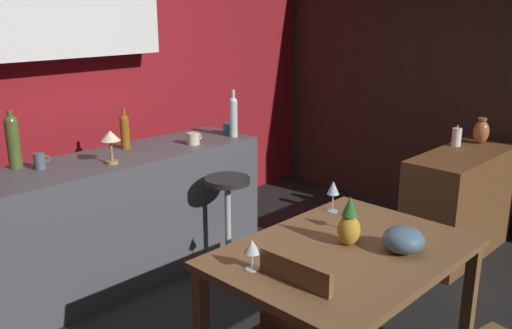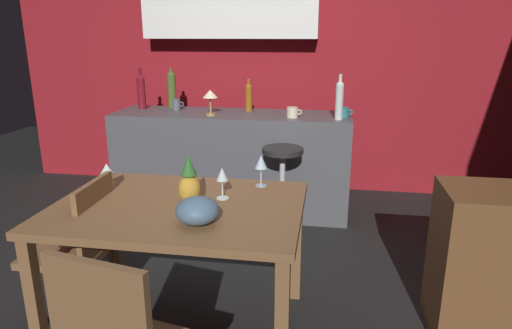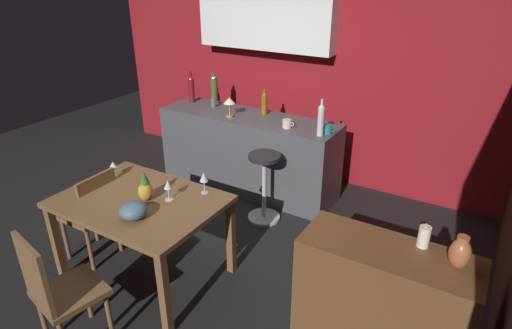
{
  "view_description": "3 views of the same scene",
  "coord_description": "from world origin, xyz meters",
  "px_view_note": "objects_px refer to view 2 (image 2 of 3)",
  "views": [
    {
      "loc": [
        -2.14,
        -1.87,
        1.89
      ],
      "look_at": [
        0.3,
        0.49,
        0.91
      ],
      "focal_mm": 38.56,
      "sensor_mm": 36.0,
      "label": 1
    },
    {
      "loc": [
        0.69,
        -2.54,
        1.59
      ],
      "look_at": [
        0.23,
        0.25,
        0.76
      ],
      "focal_mm": 31.67,
      "sensor_mm": 36.0,
      "label": 2
    },
    {
      "loc": [
        2.23,
        -2.47,
        2.4
      ],
      "look_at": [
        0.44,
        0.49,
        0.78
      ],
      "focal_mm": 29.57,
      "sensor_mm": 36.0,
      "label": 3
    }
  ],
  "objects_px": {
    "bar_stool": "(282,190)",
    "fruit_bowl": "(197,211)",
    "counter_lamp": "(210,96)",
    "wine_bottle_olive": "(172,88)",
    "wine_bottle_clear": "(339,99)",
    "wine_glass_left": "(222,176)",
    "cup_slate": "(177,105)",
    "chair_near_window": "(79,247)",
    "wine_bottle_ruby": "(141,90)",
    "cup_teal": "(343,112)",
    "wine_glass_right": "(261,163)",
    "wine_bottle_amber": "(249,96)",
    "pineapple_centerpiece": "(189,183)",
    "dining_table": "(179,219)",
    "cup_cream": "(292,112)",
    "wine_glass_center": "(107,170)"
  },
  "relations": [
    {
      "from": "bar_stool",
      "to": "fruit_bowl",
      "type": "distance_m",
      "value": 1.57
    },
    {
      "from": "counter_lamp",
      "to": "wine_bottle_olive",
      "type": "bearing_deg",
      "value": 142.39
    },
    {
      "from": "wine_bottle_clear",
      "to": "wine_glass_left",
      "type": "bearing_deg",
      "value": -111.92
    },
    {
      "from": "wine_glass_left",
      "to": "cup_slate",
      "type": "height_order",
      "value": "cup_slate"
    },
    {
      "from": "chair_near_window",
      "to": "wine_bottle_ruby",
      "type": "relative_size",
      "value": 2.25
    },
    {
      "from": "chair_near_window",
      "to": "cup_teal",
      "type": "xyz_separation_m",
      "value": [
        1.42,
        1.8,
        0.47
      ]
    },
    {
      "from": "wine_bottle_clear",
      "to": "counter_lamp",
      "type": "relative_size",
      "value": 1.68
    },
    {
      "from": "wine_glass_right",
      "to": "wine_bottle_amber",
      "type": "xyz_separation_m",
      "value": [
        -0.36,
        1.58,
        0.16
      ]
    },
    {
      "from": "cup_teal",
      "to": "counter_lamp",
      "type": "relative_size",
      "value": 0.55
    },
    {
      "from": "wine_bottle_ruby",
      "to": "wine_bottle_olive",
      "type": "height_order",
      "value": "wine_bottle_ruby"
    },
    {
      "from": "cup_slate",
      "to": "counter_lamp",
      "type": "height_order",
      "value": "counter_lamp"
    },
    {
      "from": "pineapple_centerpiece",
      "to": "wine_bottle_ruby",
      "type": "bearing_deg",
      "value": 119.0
    },
    {
      "from": "cup_slate",
      "to": "wine_glass_right",
      "type": "bearing_deg",
      "value": -56.21
    },
    {
      "from": "dining_table",
      "to": "pineapple_centerpiece",
      "type": "distance_m",
      "value": 0.2
    },
    {
      "from": "cup_slate",
      "to": "wine_bottle_clear",
      "type": "bearing_deg",
      "value": -8.93
    },
    {
      "from": "wine_glass_left",
      "to": "cup_teal",
      "type": "xyz_separation_m",
      "value": [
        0.66,
        1.63,
        0.08
      ]
    },
    {
      "from": "wine_glass_left",
      "to": "fruit_bowl",
      "type": "distance_m",
      "value": 0.34
    },
    {
      "from": "cup_cream",
      "to": "wine_bottle_clear",
      "type": "bearing_deg",
      "value": -4.69
    },
    {
      "from": "wine_bottle_amber",
      "to": "wine_bottle_olive",
      "type": "relative_size",
      "value": 0.79
    },
    {
      "from": "chair_near_window",
      "to": "wine_bottle_clear",
      "type": "relative_size",
      "value": 2.31
    },
    {
      "from": "pineapple_centerpiece",
      "to": "chair_near_window",
      "type": "bearing_deg",
      "value": -173.32
    },
    {
      "from": "wine_bottle_ruby",
      "to": "cup_cream",
      "type": "distance_m",
      "value": 1.45
    },
    {
      "from": "cup_teal",
      "to": "wine_bottle_amber",
      "type": "bearing_deg",
      "value": 167.38
    },
    {
      "from": "fruit_bowl",
      "to": "cup_teal",
      "type": "height_order",
      "value": "cup_teal"
    },
    {
      "from": "dining_table",
      "to": "wine_bottle_amber",
      "type": "height_order",
      "value": "wine_bottle_amber"
    },
    {
      "from": "wine_bottle_olive",
      "to": "wine_bottle_ruby",
      "type": "bearing_deg",
      "value": -152.88
    },
    {
      "from": "wine_bottle_amber",
      "to": "wine_bottle_clear",
      "type": "xyz_separation_m",
      "value": [
        0.8,
        -0.29,
        0.03
      ]
    },
    {
      "from": "cup_cream",
      "to": "cup_teal",
      "type": "relative_size",
      "value": 1.05
    },
    {
      "from": "wine_glass_center",
      "to": "cup_teal",
      "type": "bearing_deg",
      "value": 49.56
    },
    {
      "from": "bar_stool",
      "to": "wine_bottle_amber",
      "type": "bearing_deg",
      "value": 120.34
    },
    {
      "from": "wine_bottle_clear",
      "to": "cup_teal",
      "type": "distance_m",
      "value": 0.17
    },
    {
      "from": "wine_bottle_ruby",
      "to": "cup_slate",
      "type": "bearing_deg",
      "value": -2.85
    },
    {
      "from": "wine_glass_center",
      "to": "wine_bottle_amber",
      "type": "xyz_separation_m",
      "value": [
        0.49,
        1.76,
        0.19
      ]
    },
    {
      "from": "wine_glass_left",
      "to": "wine_bottle_clear",
      "type": "bearing_deg",
      "value": 68.08
    },
    {
      "from": "pineapple_centerpiece",
      "to": "fruit_bowl",
      "type": "xyz_separation_m",
      "value": [
        0.11,
        -0.24,
        -0.04
      ]
    },
    {
      "from": "wine_glass_right",
      "to": "cup_slate",
      "type": "xyz_separation_m",
      "value": [
        -1.02,
        1.52,
        0.07
      ]
    },
    {
      "from": "chair_near_window",
      "to": "wine_bottle_clear",
      "type": "height_order",
      "value": "wine_bottle_clear"
    },
    {
      "from": "wine_bottle_olive",
      "to": "cup_slate",
      "type": "bearing_deg",
      "value": -57.61
    },
    {
      "from": "wine_bottle_amber",
      "to": "wine_bottle_olive",
      "type": "height_order",
      "value": "wine_bottle_olive"
    },
    {
      "from": "chair_near_window",
      "to": "cup_slate",
      "type": "xyz_separation_m",
      "value": [
        -0.09,
        1.93,
        0.48
      ]
    },
    {
      "from": "chair_near_window",
      "to": "wine_glass_center",
      "type": "xyz_separation_m",
      "value": [
        0.08,
        0.23,
        0.37
      ]
    },
    {
      "from": "wine_bottle_olive",
      "to": "cup_slate",
      "type": "xyz_separation_m",
      "value": [
        0.09,
        -0.14,
        -0.13
      ]
    },
    {
      "from": "wine_glass_right",
      "to": "wine_bottle_olive",
      "type": "relative_size",
      "value": 0.5
    },
    {
      "from": "bar_stool",
      "to": "wine_glass_right",
      "type": "height_order",
      "value": "wine_glass_right"
    },
    {
      "from": "cup_teal",
      "to": "counter_lamp",
      "type": "distance_m",
      "value": 1.14
    },
    {
      "from": "bar_stool",
      "to": "counter_lamp",
      "type": "bearing_deg",
      "value": 150.31
    },
    {
      "from": "cup_teal",
      "to": "fruit_bowl",
      "type": "bearing_deg",
      "value": -109.47
    },
    {
      "from": "cup_teal",
      "to": "wine_bottle_olive",
      "type": "bearing_deg",
      "value": 170.16
    },
    {
      "from": "wine_glass_right",
      "to": "wine_bottle_clear",
      "type": "height_order",
      "value": "wine_bottle_clear"
    },
    {
      "from": "bar_stool",
      "to": "wine_glass_left",
      "type": "xyz_separation_m",
      "value": [
        -0.2,
        -1.16,
        0.47
      ]
    }
  ]
}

